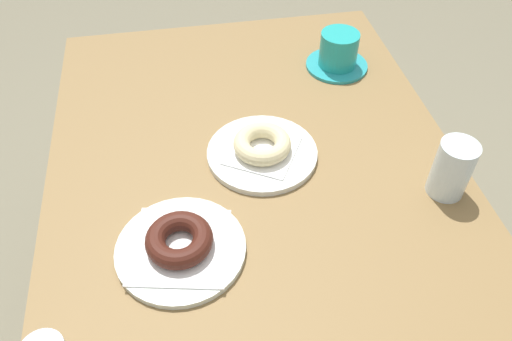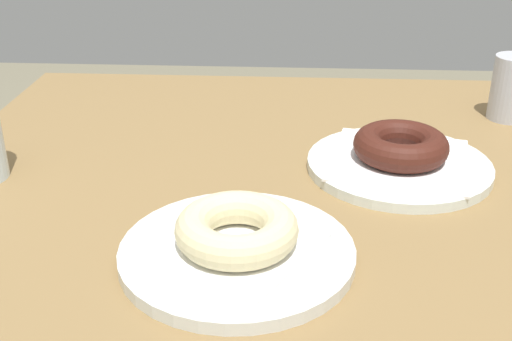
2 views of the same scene
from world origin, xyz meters
name	(u,v)px [view 1 (image 1 of 2)]	position (x,y,z in m)	size (l,w,h in m)	color
ground_plane	(256,337)	(0.00, 0.00, 0.00)	(6.00, 6.00, 0.00)	#746D57
table	(256,192)	(0.00, 0.00, 0.64)	(1.05, 0.78, 0.72)	olive
plate_sugar_ring	(262,153)	(0.02, -0.02, 0.73)	(0.21, 0.21, 0.01)	silver
napkin_sugar_ring	(262,150)	(0.02, -0.02, 0.74)	(0.12, 0.12, 0.00)	white
donut_sugar_ring	(262,144)	(0.02, -0.02, 0.75)	(0.11, 0.11, 0.03)	beige
plate_chocolate_ring	(181,249)	(-0.18, 0.15, 0.73)	(0.21, 0.21, 0.01)	silver
napkin_chocolate_ring	(180,246)	(-0.18, 0.15, 0.73)	(0.15, 0.15, 0.00)	white
donut_chocolate_ring	(179,240)	(-0.18, 0.15, 0.75)	(0.11, 0.11, 0.03)	#3F1911
water_glass	(452,169)	(-0.13, -0.32, 0.78)	(0.07, 0.07, 0.11)	silver
coffee_cup	(338,52)	(0.28, -0.24, 0.76)	(0.14, 0.14, 0.09)	teal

